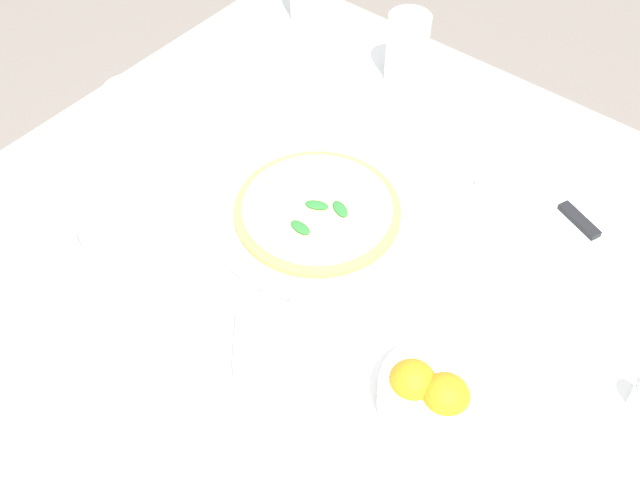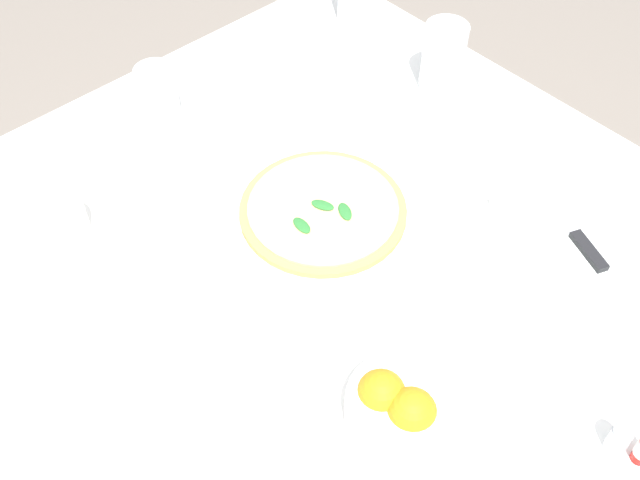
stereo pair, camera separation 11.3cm
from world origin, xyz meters
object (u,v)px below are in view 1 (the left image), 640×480
pizza_plate (317,216)px  dinner_knife (557,199)px  coffee_cup_right_edge (53,253)px  citrus_bowl (435,394)px  napkin_folded (556,207)px  pizza (317,210)px  water_glass_left_edge (407,52)px  menu_card (241,349)px  water_glass_near_left (131,118)px

pizza_plate → dinner_knife: dinner_knife is taller
coffee_cup_right_edge → citrus_bowl: size_ratio=0.88×
napkin_folded → dinner_knife: bearing=-5.7°
pizza → water_glass_left_edge: (0.10, -0.37, 0.03)m
citrus_bowl → menu_card: (0.23, 0.10, 0.00)m
dinner_knife → citrus_bowl: citrus_bowl is taller
menu_card → water_glass_near_left: bearing=25.0°
pizza_plate → water_glass_left_edge: 0.39m
pizza_plate → napkin_folded: 0.37m
pizza_plate → pizza: size_ratio=1.27×
pizza_plate → coffee_cup_right_edge: (0.24, 0.31, 0.02)m
coffee_cup_right_edge → menu_card: size_ratio=1.83×
dinner_knife → pizza_plate: bearing=64.1°
pizza → water_glass_left_edge: water_glass_left_edge is taller
coffee_cup_right_edge → menu_card: (-0.32, -0.05, 0.00)m
water_glass_left_edge → citrus_bowl: 0.67m
pizza → napkin_folded: 0.37m
pizza → coffee_cup_right_edge: 0.39m
pizza → water_glass_left_edge: 0.39m
coffee_cup_right_edge → menu_card: 0.32m
water_glass_near_left → dinner_knife: 0.69m
menu_card → napkin_folded: bearing=-60.4°
pizza_plate → napkin_folded: (-0.27, -0.25, -0.00)m
water_glass_left_edge → citrus_bowl: bearing=127.9°
water_glass_left_edge → dinner_knife: water_glass_left_edge is taller
pizza → dinner_knife: bearing=-137.5°
napkin_folded → citrus_bowl: size_ratio=1.65×
pizza_plate → water_glass_left_edge: water_glass_left_edge is taller
citrus_bowl → menu_card: citrus_bowl is taller
napkin_folded → dinner_knife: dinner_knife is taller
pizza_plate → citrus_bowl: bearing=153.9°
coffee_cup_right_edge → dinner_knife: size_ratio=0.70×
napkin_folded → dinner_knife: size_ratio=1.31×
water_glass_left_edge → water_glass_near_left: size_ratio=1.12×
pizza_plate → napkin_folded: size_ratio=1.30×
coffee_cup_right_edge → water_glass_left_edge: size_ratio=1.04×
menu_card → coffee_cup_right_edge: bearing=59.3°
pizza_plate → pizza: pizza is taller
coffee_cup_right_edge → dinner_knife: (-0.51, -0.55, -0.00)m
pizza_plate → menu_card: size_ratio=4.47×
water_glass_near_left → napkin_folded: 0.69m
napkin_folded → citrus_bowl: bearing=111.5°
water_glass_near_left → pizza: bearing=-171.8°
dinner_knife → menu_card: 0.54m
water_glass_left_edge → dinner_knife: 0.39m
water_glass_near_left → citrus_bowl: water_glass_near_left is taller
water_glass_near_left → dinner_knife: bearing=-154.4°
pizza → water_glass_near_left: size_ratio=2.23×
water_glass_left_edge → menu_card: size_ratio=1.77×
pizza_plate → coffee_cup_right_edge: bearing=52.1°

